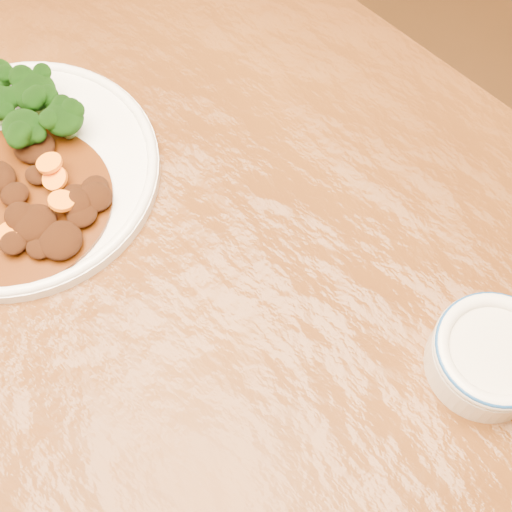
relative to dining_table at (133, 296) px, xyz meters
The scene contains 6 objects.
ground 0.67m from the dining_table, ahead, with size 4.00×4.00×0.00m, color #4E3013.
dining_table is the anchor object (origin of this frame).
dinner_plate 0.18m from the dining_table, behind, with size 0.30×0.30×0.02m.
broccoli_florets 0.25m from the dining_table, 165.10° to the left, with size 0.16×0.10×0.05m.
mince_stew 0.16m from the dining_table, behind, with size 0.20×0.20×0.03m.
dip_bowl 0.38m from the dining_table, 22.40° to the left, with size 0.11×0.11×0.05m.
Camera 1 is at (0.32, -0.17, 1.39)m, focal length 50.00 mm.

